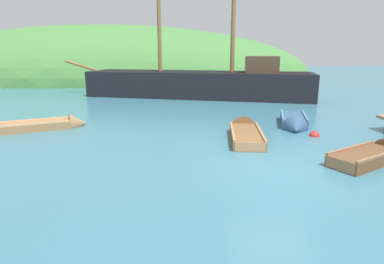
{
  "coord_description": "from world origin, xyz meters",
  "views": [
    {
      "loc": [
        -3.14,
        -8.27,
        3.25
      ],
      "look_at": [
        -2.07,
        3.25,
        0.34
      ],
      "focal_mm": 30.28,
      "sensor_mm": 36.0,
      "label": 1
    }
  ],
  "objects_px": {
    "sailing_ship": "(201,88)",
    "rowboat_outer_left": "(48,126)",
    "rowboat_portside": "(294,123)",
    "buoy_red": "(314,136)",
    "rowboat_near_dock": "(245,134)",
    "rowboat_center": "(372,157)"
  },
  "relations": [
    {
      "from": "sailing_ship",
      "to": "rowboat_portside",
      "type": "height_order",
      "value": "sailing_ship"
    },
    {
      "from": "rowboat_outer_left",
      "to": "buoy_red",
      "type": "height_order",
      "value": "rowboat_outer_left"
    },
    {
      "from": "sailing_ship",
      "to": "buoy_red",
      "type": "distance_m",
      "value": 11.91
    },
    {
      "from": "buoy_red",
      "to": "rowboat_portside",
      "type": "bearing_deg",
      "value": 95.25
    },
    {
      "from": "rowboat_center",
      "to": "rowboat_outer_left",
      "type": "relative_size",
      "value": 0.84
    },
    {
      "from": "rowboat_outer_left",
      "to": "rowboat_portside",
      "type": "bearing_deg",
      "value": -23.1
    },
    {
      "from": "sailing_ship",
      "to": "rowboat_outer_left",
      "type": "relative_size",
      "value": 4.95
    },
    {
      "from": "sailing_ship",
      "to": "rowboat_outer_left",
      "type": "distance_m",
      "value": 12.02
    },
    {
      "from": "rowboat_near_dock",
      "to": "rowboat_portside",
      "type": "xyz_separation_m",
      "value": [
        2.59,
        1.49,
        0.04
      ]
    },
    {
      "from": "rowboat_near_dock",
      "to": "rowboat_center",
      "type": "distance_m",
      "value": 4.48
    },
    {
      "from": "rowboat_outer_left",
      "to": "rowboat_portside",
      "type": "relative_size",
      "value": 1.15
    },
    {
      "from": "rowboat_outer_left",
      "to": "rowboat_portside",
      "type": "height_order",
      "value": "rowboat_portside"
    },
    {
      "from": "rowboat_near_dock",
      "to": "rowboat_center",
      "type": "height_order",
      "value": "rowboat_near_dock"
    },
    {
      "from": "sailing_ship",
      "to": "rowboat_near_dock",
      "type": "xyz_separation_m",
      "value": [
        0.41,
        -11.27,
        -0.55
      ]
    },
    {
      "from": "rowboat_center",
      "to": "rowboat_portside",
      "type": "bearing_deg",
      "value": 69.03
    },
    {
      "from": "sailing_ship",
      "to": "rowboat_outer_left",
      "type": "bearing_deg",
      "value": 68.09
    },
    {
      "from": "sailing_ship",
      "to": "rowboat_portside",
      "type": "xyz_separation_m",
      "value": [
        2.99,
        -9.79,
        -0.51
      ]
    },
    {
      "from": "sailing_ship",
      "to": "rowboat_outer_left",
      "type": "height_order",
      "value": "sailing_ship"
    },
    {
      "from": "rowboat_portside",
      "to": "sailing_ship",
      "type": "bearing_deg",
      "value": -144.44
    },
    {
      "from": "sailing_ship",
      "to": "rowboat_center",
      "type": "height_order",
      "value": "sailing_ship"
    },
    {
      "from": "sailing_ship",
      "to": "rowboat_center",
      "type": "distance_m",
      "value": 14.93
    },
    {
      "from": "rowboat_center",
      "to": "buoy_red",
      "type": "bearing_deg",
      "value": 69.6
    }
  ]
}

